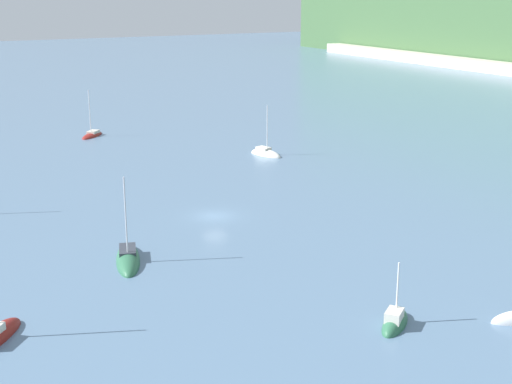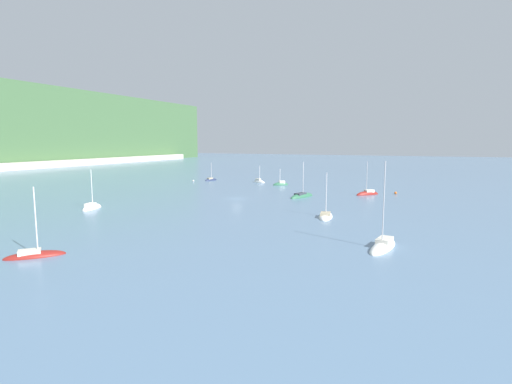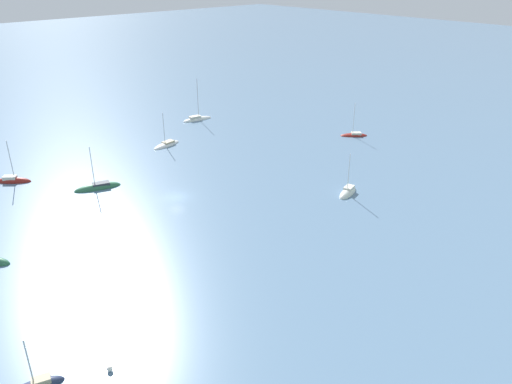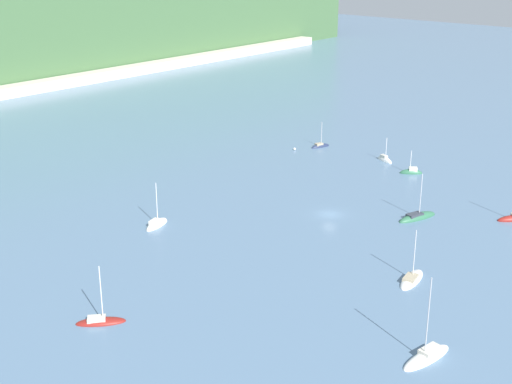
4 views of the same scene
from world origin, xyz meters
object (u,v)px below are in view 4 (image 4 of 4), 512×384
object	(u,v)px
sailboat_2	(100,322)
sailboat_8	(411,280)
sailboat_5	(427,357)
mooring_buoy_1	(295,149)
sailboat_4	(417,218)
sailboat_0	(411,173)
sailboat_7	(157,225)
sailboat_1	(320,146)
sailboat_6	(385,160)

from	to	relation	value
sailboat_2	sailboat_8	xyz separation A→B (m)	(36.84, -24.61, -0.02)
sailboat_5	mooring_buoy_1	world-z (taller)	sailboat_5
sailboat_4	mooring_buoy_1	world-z (taller)	sailboat_4
sailboat_0	sailboat_5	xyz separation A→B (m)	(-61.56, -35.99, 0.00)
sailboat_2	sailboat_7	distance (m)	33.08
sailboat_7	sailboat_8	size ratio (longest dim) A/B	1.03
sailboat_1	sailboat_2	distance (m)	89.43
sailboat_4	sailboat_6	xyz separation A→B (m)	(26.35, 22.30, 0.04)
sailboat_1	sailboat_7	xyz separation A→B (m)	(-58.47, -7.28, 0.01)
sailboat_4	sailboat_6	world-z (taller)	sailboat_4
sailboat_1	mooring_buoy_1	size ratio (longest dim) A/B	11.09
sailboat_7	sailboat_8	bearing A→B (deg)	-93.14
sailboat_0	sailboat_7	bearing A→B (deg)	33.52
sailboat_8	sailboat_0	bearing A→B (deg)	18.80
sailboat_5	mooring_buoy_1	size ratio (longest dim) A/B	18.93
sailboat_4	sailboat_5	size ratio (longest dim) A/B	0.80
sailboat_0	sailboat_1	bearing A→B (deg)	-45.81
sailboat_7	mooring_buoy_1	world-z (taller)	sailboat_7
sailboat_5	sailboat_2	bearing A→B (deg)	-51.90
sailboat_7	sailboat_8	distance (m)	44.85
sailboat_5	mooring_buoy_1	distance (m)	88.26
sailboat_8	mooring_buoy_1	xyz separation A→B (m)	(42.37, 53.93, 0.23)
sailboat_8	sailboat_7	bearing A→B (deg)	92.59
sailboat_0	sailboat_2	size ratio (longest dim) A/B	0.68
sailboat_2	mooring_buoy_1	bearing A→B (deg)	61.44
sailboat_5	sailboat_6	bearing A→B (deg)	-136.43
sailboat_1	sailboat_2	xyz separation A→B (m)	(-85.44, -26.43, 0.01)
sailboat_0	sailboat_6	distance (m)	9.79
sailboat_1	sailboat_6	world-z (taller)	sailboat_1
sailboat_2	sailboat_6	size ratio (longest dim) A/B	1.37
sailboat_0	sailboat_8	size ratio (longest dim) A/B	0.70
mooring_buoy_1	sailboat_7	bearing A→B (deg)	-168.97
sailboat_0	sailboat_6	world-z (taller)	sailboat_6
sailboat_2	sailboat_5	size ratio (longest dim) A/B	0.75
sailboat_6	mooring_buoy_1	size ratio (longest dim) A/B	10.34
sailboat_2	sailboat_7	size ratio (longest dim) A/B	1.00
sailboat_7	mooring_buoy_1	bearing A→B (deg)	-4.82
sailboat_1	sailboat_5	size ratio (longest dim) A/B	0.59
sailboat_2	sailboat_1	bearing A→B (deg)	58.31
sailboat_8	sailboat_4	bearing A→B (deg)	16.50
sailboat_2	mooring_buoy_1	size ratio (longest dim) A/B	14.17
sailboat_7	sailboat_2	bearing A→B (deg)	-160.48
sailboat_7	sailboat_1	bearing A→B (deg)	-8.74
sailboat_2	sailboat_4	xyz separation A→B (m)	(59.18, -13.41, -0.03)
sailboat_1	sailboat_4	xyz separation A→B (m)	(-26.26, -39.84, -0.02)
sailboat_5	sailboat_8	size ratio (longest dim) A/B	1.37
sailboat_6	sailboat_7	bearing A→B (deg)	-77.68
sailboat_0	mooring_buoy_1	distance (m)	29.40
mooring_buoy_1	sailboat_6	bearing A→B (deg)	-72.79
sailboat_5	sailboat_7	world-z (taller)	sailboat_5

